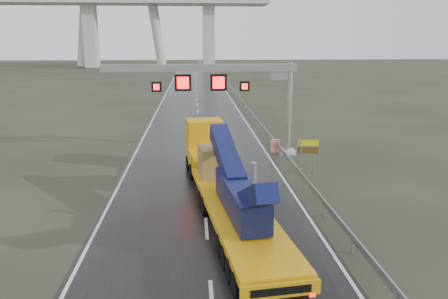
{
  "coord_description": "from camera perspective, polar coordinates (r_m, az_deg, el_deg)",
  "views": [
    {
      "loc": [
        -0.51,
        -15.46,
        8.76
      ],
      "look_at": [
        1.04,
        6.83,
        3.2
      ],
      "focal_mm": 35.0,
      "sensor_mm": 36.0,
      "label": 1
    }
  ],
  "objects": [
    {
      "name": "ground",
      "position": [
        17.78,
        -1.9,
        -15.55
      ],
      "size": [
        400.0,
        400.0,
        0.0
      ],
      "primitive_type": "plane",
      "color": "#282C1F",
      "rests_on": "ground"
    },
    {
      "name": "road",
      "position": [
        56.15,
        -3.43,
        4.98
      ],
      "size": [
        11.0,
        200.0,
        0.02
      ],
      "primitive_type": "cube",
      "color": "black",
      "rests_on": "ground"
    },
    {
      "name": "guardrail",
      "position": [
        46.64,
        4.23,
        3.98
      ],
      "size": [
        0.2,
        140.0,
        1.4
      ],
      "primitive_type": null,
      "color": "gray",
      "rests_on": "ground"
    },
    {
      "name": "sign_gantry",
      "position": [
        33.7,
        0.49,
        8.61
      ],
      "size": [
        14.9,
        1.2,
        7.42
      ],
      "color": "#AFAFAA",
      "rests_on": "ground"
    },
    {
      "name": "heavy_haul_truck",
      "position": [
        24.25,
        -0.31,
        -3.08
      ],
      "size": [
        4.74,
        18.29,
        4.26
      ],
      "rotation": [
        0.0,
        0.0,
        0.12
      ],
      "color": "orange",
      "rests_on": "ground"
    },
    {
      "name": "exit_sign_pair",
      "position": [
        29.84,
        10.91,
        -0.05
      ],
      "size": [
        1.39,
        0.17,
        2.37
      ],
      "rotation": [
        0.0,
        0.0,
        -0.08
      ],
      "color": "gray",
      "rests_on": "ground"
    },
    {
      "name": "striped_barrier",
      "position": [
        35.36,
        6.73,
        0.44
      ],
      "size": [
        0.65,
        0.36,
        1.09
      ],
      "primitive_type": "cube",
      "rotation": [
        0.0,
        0.0,
        0.02
      ],
      "color": "red",
      "rests_on": "ground"
    }
  ]
}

